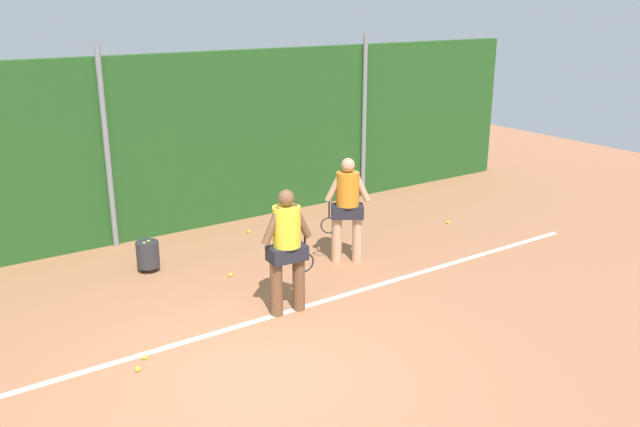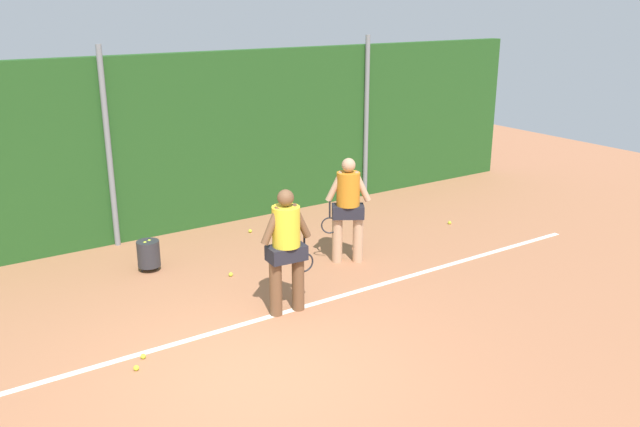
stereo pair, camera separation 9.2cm
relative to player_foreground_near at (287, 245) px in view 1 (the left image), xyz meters
The scene contains 13 objects.
ground_plane 1.56m from the player_foreground_near, 160.02° to the left, with size 29.42×29.42×0.00m, color #B2704C.
hedge_fence_backdrop 4.34m from the player_foreground_near, 105.25° to the left, with size 19.13×0.25×3.26m, color #23511E.
fence_post_center 4.20m from the player_foreground_near, 105.89° to the left, with size 0.10×0.10×3.47m, color gray.
fence_post_right 5.96m from the player_foreground_near, 42.15° to the left, with size 0.10×0.10×3.47m, color gray.
court_baseline_paint 1.50m from the player_foreground_near, behind, with size 13.98×0.10×0.01m, color white.
player_foreground_near is the anchor object (origin of this frame).
player_midcourt 2.09m from the player_foreground_near, 30.63° to the left, with size 0.73×0.53×1.76m.
ball_hopper 2.82m from the player_foreground_near, 113.14° to the left, with size 0.36×0.36×0.51m.
tennis_ball_0 2.50m from the player_foreground_near, behind, with size 0.07×0.07×0.07m, color #CCDB33.
tennis_ball_1 2.33m from the player_foreground_near, behind, with size 0.07×0.07×0.07m, color #CCDB33.
tennis_ball_2 4.92m from the player_foreground_near, 18.32° to the left, with size 0.07×0.07×0.07m, color #CCDB33.
tennis_ball_4 1.84m from the player_foreground_near, 93.69° to the left, with size 0.07×0.07×0.07m, color #CCDB33.
tennis_ball_5 3.56m from the player_foreground_near, 70.70° to the left, with size 0.07×0.07×0.07m, color #CCDB33.
Camera 1 is at (-3.27, -6.10, 4.16)m, focal length 37.50 mm.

